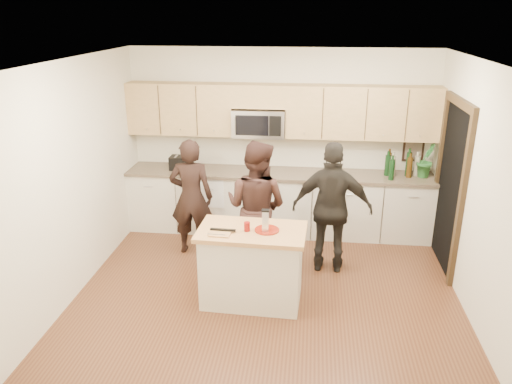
# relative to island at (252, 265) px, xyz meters

# --- Properties ---
(floor) EXTENTS (4.50, 4.50, 0.00)m
(floor) POSITION_rel_island_xyz_m (0.16, 0.30, -0.45)
(floor) COLOR brown
(floor) RESTS_ON ground
(room_shell) EXTENTS (4.52, 4.02, 2.71)m
(room_shell) POSITION_rel_island_xyz_m (0.16, 0.30, 1.28)
(room_shell) COLOR beige
(room_shell) RESTS_ON ground
(back_cabinetry) EXTENTS (4.50, 0.66, 0.94)m
(back_cabinetry) POSITION_rel_island_xyz_m (0.16, 1.99, 0.02)
(back_cabinetry) COLOR beige
(back_cabinetry) RESTS_ON ground
(upper_cabinetry) EXTENTS (4.50, 0.33, 0.75)m
(upper_cabinetry) POSITION_rel_island_xyz_m (0.20, 2.13, 1.39)
(upper_cabinetry) COLOR tan
(upper_cabinetry) RESTS_ON ground
(microwave) EXTENTS (0.76, 0.41, 0.40)m
(microwave) POSITION_rel_island_xyz_m (-0.15, 2.10, 1.20)
(microwave) COLOR silver
(microwave) RESTS_ON ground
(doorway) EXTENTS (0.06, 1.25, 2.20)m
(doorway) POSITION_rel_island_xyz_m (2.39, 1.20, 0.70)
(doorway) COLOR black
(doorway) RESTS_ON ground
(framed_picture) EXTENTS (0.30, 0.03, 0.38)m
(framed_picture) POSITION_rel_island_xyz_m (2.11, 2.28, 0.83)
(framed_picture) COLOR black
(framed_picture) RESTS_ON ground
(dish_towel) EXTENTS (0.34, 0.60, 0.48)m
(dish_towel) POSITION_rel_island_xyz_m (-0.79, 1.80, 0.35)
(dish_towel) COLOR white
(dish_towel) RESTS_ON ground
(island) EXTENTS (1.23, 0.75, 0.90)m
(island) POSITION_rel_island_xyz_m (0.00, 0.00, 0.00)
(island) COLOR beige
(island) RESTS_ON ground
(red_plate) EXTENTS (0.27, 0.27, 0.02)m
(red_plate) POSITION_rel_island_xyz_m (0.17, -0.00, 0.45)
(red_plate) COLOR maroon
(red_plate) RESTS_ON island
(box_grater) EXTENTS (0.08, 0.06, 0.25)m
(box_grater) POSITION_rel_island_xyz_m (0.16, -0.05, 0.59)
(box_grater) COLOR silver
(box_grater) RESTS_ON red_plate
(drink_glass) EXTENTS (0.07, 0.07, 0.10)m
(drink_glass) POSITION_rel_island_xyz_m (-0.05, -0.04, 0.50)
(drink_glass) COLOR maroon
(drink_glass) RESTS_ON island
(cutting_board) EXTENTS (0.23, 0.17, 0.02)m
(cutting_board) POSITION_rel_island_xyz_m (-0.33, -0.17, 0.45)
(cutting_board) COLOR #BC7D4E
(cutting_board) RESTS_ON island
(tongs) EXTENTS (0.29, 0.04, 0.02)m
(tongs) POSITION_rel_island_xyz_m (-0.31, -0.09, 0.47)
(tongs) COLOR black
(tongs) RESTS_ON cutting_board
(knife) EXTENTS (0.20, 0.03, 0.01)m
(knife) POSITION_rel_island_xyz_m (-0.36, -0.20, 0.46)
(knife) COLOR silver
(knife) RESTS_ON cutting_board
(toaster) EXTENTS (0.32, 0.22, 0.20)m
(toaster) POSITION_rel_island_xyz_m (-1.31, 1.97, 0.59)
(toaster) COLOR black
(toaster) RESTS_ON back_cabinetry
(bottle_cluster) EXTENTS (0.50, 0.34, 0.41)m
(bottle_cluster) POSITION_rel_island_xyz_m (1.90, 2.00, 0.67)
(bottle_cluster) COLOR black
(bottle_cluster) RESTS_ON back_cabinetry
(orchid) EXTENTS (0.34, 0.35, 0.50)m
(orchid) POSITION_rel_island_xyz_m (2.25, 2.02, 0.73)
(orchid) COLOR #2D7030
(orchid) RESTS_ON back_cabinetry
(woman_left) EXTENTS (0.60, 0.41, 1.62)m
(woman_left) POSITION_rel_island_xyz_m (-0.97, 1.16, 0.35)
(woman_left) COLOR black
(woman_left) RESTS_ON ground
(woman_center) EXTENTS (1.01, 0.91, 1.72)m
(woman_center) POSITION_rel_island_xyz_m (-0.04, 0.79, 0.40)
(woman_center) COLOR black
(woman_center) RESTS_ON ground
(woman_right) EXTENTS (1.03, 0.48, 1.71)m
(woman_right) POSITION_rel_island_xyz_m (0.91, 0.86, 0.40)
(woman_right) COLOR black
(woman_right) RESTS_ON ground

